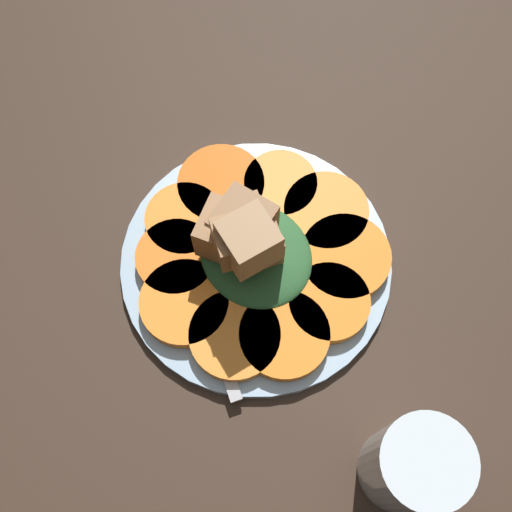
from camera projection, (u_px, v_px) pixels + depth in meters
The scene contains 15 objects.
table_slab at pixel (256, 268), 61.81cm from camera, with size 120.00×120.00×2.00cm, color #38281E.
plate at pixel (256, 262), 60.40cm from camera, with size 25.40×25.40×1.05cm.
carrot_slice_0 at pixel (280, 185), 62.01cm from camera, with size 7.08×7.08×1.35cm, color #F99539.
carrot_slice_1 at pixel (221, 185), 62.01cm from camera, with size 8.41×8.41×1.35cm, color #D66014.
carrot_slice_2 at pixel (185, 220), 60.63cm from camera, with size 7.42×7.42×1.35cm, color orange.
carrot_slice_3 at pixel (176, 258), 59.21cm from camera, with size 7.44×7.44×1.35cm, color orange.
carrot_slice_4 at pixel (184, 303), 57.60cm from camera, with size 8.05×8.05×1.35cm, color orange.
carrot_slice_5 at pixel (235, 336), 56.50cm from camera, with size 8.11×8.11×1.35cm, color orange.
carrot_slice_6 at pixel (284, 335), 56.51cm from camera, with size 8.05×8.05×1.35cm, color orange.
carrot_slice_7 at pixel (329, 303), 57.61cm from camera, with size 7.35×7.35×1.35cm, color orange.
carrot_slice_8 at pixel (345, 258), 59.23cm from camera, with size 8.41×8.41×1.35cm, color orange.
carrot_slice_9 at pixel (326, 212), 60.95cm from camera, with size 8.08×8.08×1.35cm, color orange.
center_pile at pixel (248, 242), 56.29cm from camera, with size 10.96×9.86×10.65cm.
fork at pixel (201, 294), 58.41cm from camera, with size 18.78×8.37×0.40cm.
water_glass at pixel (412, 466), 49.09cm from camera, with size 6.96×6.96×10.64cm.
Camera 1 is at (16.69, -13.90, 58.88)cm, focal length 45.00 mm.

